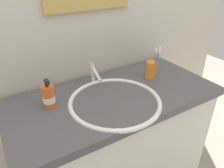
{
  "coord_description": "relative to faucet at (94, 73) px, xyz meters",
  "views": [
    {
      "loc": [
        -0.54,
        -0.86,
        1.5
      ],
      "look_at": [
        -0.04,
        -0.03,
        0.96
      ],
      "focal_mm": 34.67,
      "sensor_mm": 36.0,
      "label": 1
    }
  ],
  "objects": [
    {
      "name": "tiled_wall_back",
      "position": [
        0.04,
        0.13,
        0.27
      ],
      "size": [
        2.38,
        0.04,
        2.4
      ],
      "primitive_type": "cube",
      "color": "beige",
      "rests_on": "ground"
    },
    {
      "name": "vanity_counter",
      "position": [
        0.04,
        -0.18,
        -0.5
      ],
      "size": [
        1.18,
        0.55,
        0.87
      ],
      "color": "silver",
      "rests_on": "ground"
    },
    {
      "name": "sink_basin",
      "position": [
        0.0,
        -0.24,
        -0.11
      ],
      "size": [
        0.49,
        0.49,
        0.13
      ],
      "color": "white",
      "rests_on": "vanity_counter"
    },
    {
      "name": "faucet",
      "position": [
        0.0,
        0.0,
        0.0
      ],
      "size": [
        0.02,
        0.14,
        0.12
      ],
      "color": "silver",
      "rests_on": "sink_basin"
    },
    {
      "name": "toothbrush_cup",
      "position": [
        0.33,
        -0.12,
        -0.01
      ],
      "size": [
        0.07,
        0.07,
        0.11
      ],
      "primitive_type": "cylinder",
      "color": "orange",
      "rests_on": "vanity_counter"
    },
    {
      "name": "toothbrush_green",
      "position": [
        0.37,
        -0.11,
        0.04
      ],
      "size": [
        0.05,
        0.03,
        0.18
      ],
      "color": "green",
      "rests_on": "toothbrush_cup"
    },
    {
      "name": "toothbrush_blue",
      "position": [
        0.34,
        -0.16,
        0.05
      ],
      "size": [
        0.01,
        0.05,
        0.2
      ],
      "color": "blue",
      "rests_on": "toothbrush_cup"
    },
    {
      "name": "toothbrush_yellow",
      "position": [
        0.35,
        -0.15,
        0.06
      ],
      "size": [
        0.02,
        0.03,
        0.2
      ],
      "color": "yellow",
      "rests_on": "toothbrush_cup"
    },
    {
      "name": "soap_dispenser",
      "position": [
        -0.31,
        -0.1,
        -0.01
      ],
      "size": [
        0.06,
        0.06,
        0.15
      ],
      "color": "orange",
      "rests_on": "vanity_counter"
    }
  ]
}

